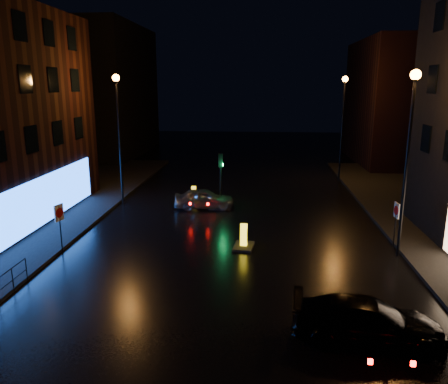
{
  "coord_description": "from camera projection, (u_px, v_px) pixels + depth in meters",
  "views": [
    {
      "loc": [
        1.33,
        -13.63,
        7.76
      ],
      "look_at": [
        -0.34,
        6.35,
        2.8
      ],
      "focal_mm": 35.0,
      "sensor_mm": 36.0,
      "label": 1
    }
  ],
  "objects": [
    {
      "name": "bollard_near",
      "position": [
        244.0,
        242.0,
        21.26
      ],
      "size": [
        1.07,
        1.47,
        1.2
      ],
      "rotation": [
        0.0,
        0.0,
        -0.12
      ],
      "color": "black",
      "rests_on": "ground"
    },
    {
      "name": "street_lamp_lfar",
      "position": [
        118.0,
        119.0,
        27.99
      ],
      "size": [
        0.44,
        0.44,
        8.37
      ],
      "color": "black",
      "rests_on": "ground"
    },
    {
      "name": "silver_hatchback",
      "position": [
        204.0,
        199.0,
        27.94
      ],
      "size": [
        3.93,
        1.99,
        1.28
      ],
      "primitive_type": "imported",
      "rotation": [
        0.0,
        0.0,
        1.7
      ],
      "color": "#A4A7AC",
      "rests_on": "ground"
    },
    {
      "name": "road_sign_right",
      "position": [
        396.0,
        214.0,
        20.9
      ],
      "size": [
        0.12,
        0.55,
        2.27
      ],
      "rotation": [
        0.0,
        0.0,
        3.26
      ],
      "color": "black",
      "rests_on": "ground"
    },
    {
      "name": "street_lamp_rnear",
      "position": [
        409.0,
        136.0,
        18.99
      ],
      "size": [
        0.44,
        0.44,
        8.37
      ],
      "color": "black",
      "rests_on": "ground"
    },
    {
      "name": "road_sign_left",
      "position": [
        59.0,
        217.0,
        20.21
      ],
      "size": [
        0.2,
        0.57,
        2.38
      ],
      "rotation": [
        0.0,
        0.0,
        -0.26
      ],
      "color": "black",
      "rests_on": "ground"
    },
    {
      "name": "traffic_signal",
      "position": [
        221.0,
        198.0,
        28.67
      ],
      "size": [
        1.4,
        2.4,
        3.45
      ],
      "color": "black",
      "rests_on": "ground"
    },
    {
      "name": "building_far_right",
      "position": [
        399.0,
        102.0,
        43.45
      ],
      "size": [
        8.0,
        14.0,
        12.0
      ],
      "primitive_type": "cube",
      "color": "black",
      "rests_on": "ground"
    },
    {
      "name": "building_far_left",
      "position": [
        106.0,
        91.0,
        48.62
      ],
      "size": [
        8.0,
        16.0,
        14.0
      ],
      "primitive_type": "cube",
      "color": "black",
      "rests_on": "ground"
    },
    {
      "name": "ground",
      "position": [
        219.0,
        314.0,
        15.15
      ],
      "size": [
        120.0,
        120.0,
        0.0
      ],
      "primitive_type": "plane",
      "color": "black",
      "rests_on": "ground"
    },
    {
      "name": "dark_sedan",
      "position": [
        368.0,
        321.0,
        13.42
      ],
      "size": [
        4.8,
        2.37,
        1.34
      ],
      "primitive_type": "imported",
      "rotation": [
        0.0,
        0.0,
        1.46
      ],
      "color": "black",
      "rests_on": "ground"
    },
    {
      "name": "bollard_far",
      "position": [
        194.0,
        198.0,
        29.65
      ],
      "size": [
        0.85,
        1.24,
        1.06
      ],
      "rotation": [
        0.0,
        0.0,
        0.04
      ],
      "color": "black",
      "rests_on": "ground"
    },
    {
      "name": "street_lamp_rfar",
      "position": [
        343.0,
        113.0,
        34.47
      ],
      "size": [
        0.44,
        0.44,
        8.37
      ],
      "color": "black",
      "rests_on": "ground"
    }
  ]
}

